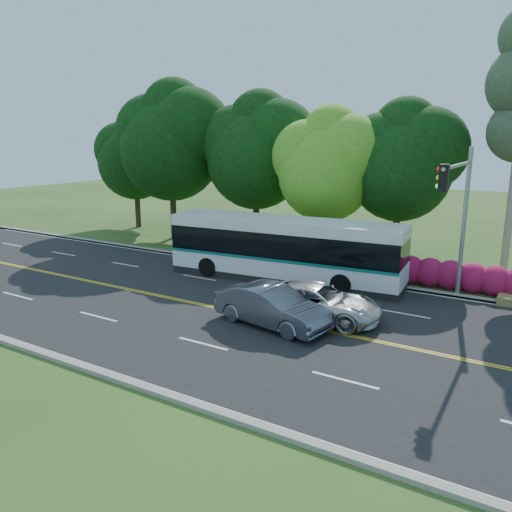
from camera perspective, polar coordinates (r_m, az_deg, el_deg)
The scene contains 12 objects.
ground at distance 21.12m, azimuth 0.76°, elevation -7.07°, with size 120.00×120.00×0.00m, color #2D4617.
road at distance 21.12m, azimuth 0.76°, elevation -7.04°, with size 60.00×14.00×0.02m, color black.
curb_north at distance 27.22m, azimuth 8.35°, elevation -2.32°, with size 60.00×0.30×0.15m, color gray.
curb_south at distance 15.86m, azimuth -12.79°, elevation -14.42°, with size 60.00×0.30×0.15m, color gray.
grass_verge at distance 28.89m, azimuth 9.77°, elevation -1.50°, with size 60.00×4.00×0.10m, color #2D4617.
lane_markings at distance 21.16m, azimuth 0.53°, elevation -6.97°, with size 57.60×13.82×0.00m.
tree_row at distance 32.91m, azimuth 3.72°, elevation 12.24°, with size 44.70×9.10×13.84m.
bougainvillea_hedge at distance 26.28m, azimuth 23.88°, elevation -2.48°, with size 9.50×2.25×1.50m.
traffic_signal at distance 22.94m, azimuth 22.20°, elevation 5.62°, with size 0.42×6.10×7.00m.
transit_bus at distance 26.24m, azimuth 3.23°, elevation 0.71°, with size 12.61×3.70×3.25m.
sedan at distance 19.98m, azimuth 1.82°, elevation -5.77°, with size 1.71×4.90×1.61m, color slate.
suv at distance 20.80m, azimuth 6.87°, elevation -5.25°, with size 2.48×5.39×1.50m, color silver.
Camera 1 is at (9.93, -17.11, 7.39)m, focal length 35.00 mm.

